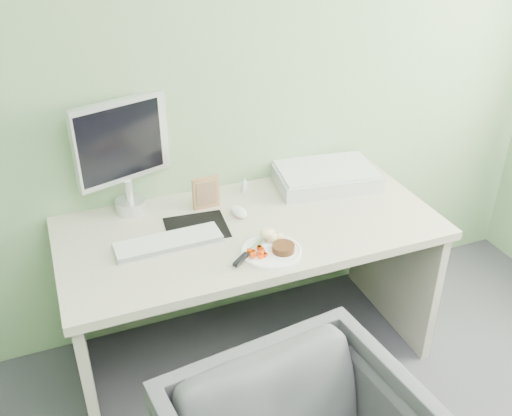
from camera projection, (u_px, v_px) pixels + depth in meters
name	position (u px, v px, depth m)	size (l,w,h in m)	color
wall_back	(218.00, 56.00, 2.40)	(3.50, 3.50, 0.00)	gray
desk	(251.00, 260.00, 2.50)	(1.60, 0.75, 0.73)	beige
plate	(271.00, 252.00, 2.23)	(0.24, 0.24, 0.01)	white
steak	(283.00, 248.00, 2.21)	(0.09, 0.09, 0.03)	black
potato_pile	(271.00, 235.00, 2.27)	(0.10, 0.07, 0.05)	tan
carrot_heap	(257.00, 251.00, 2.19)	(0.06, 0.05, 0.04)	#E53A04
steak_knife	(246.00, 255.00, 2.18)	(0.19, 0.15, 0.02)	silver
mousepad	(196.00, 227.00, 2.39)	(0.25, 0.22, 0.00)	black
keyboard	(168.00, 242.00, 2.27)	(0.43, 0.13, 0.02)	white
computer_mouse	(239.00, 212.00, 2.47)	(0.06, 0.10, 0.04)	white
photo_frame	(206.00, 193.00, 2.50)	(0.12, 0.01, 0.15)	#986C47
eyedrop_bottle	(244.00, 186.00, 2.64)	(0.03, 0.03, 0.07)	white
scanner	(325.00, 177.00, 2.71)	(0.47, 0.31, 0.07)	silver
monitor	(123.00, 151.00, 2.38)	(0.41, 0.17, 0.50)	silver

